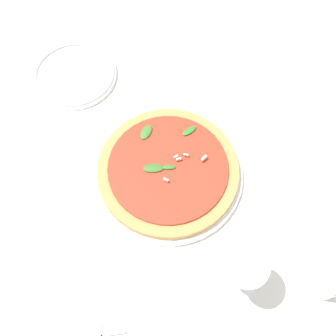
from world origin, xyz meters
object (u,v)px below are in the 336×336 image
side_plate_white (74,74)px  shaker_pepper (328,288)px  pizza_arugula_main (168,171)px  wine_glass (241,271)px

side_plate_white → shaker_pepper: (0.62, -0.30, 0.02)m
pizza_arugula_main → wine_glass: bearing=-42.4°
side_plate_white → shaker_pepper: size_ratio=2.88×
wine_glass → pizza_arugula_main: bearing=137.6°
side_plate_white → shaker_pepper: shaker_pepper is taller
pizza_arugula_main → side_plate_white: pizza_arugula_main is taller
pizza_arugula_main → shaker_pepper: 0.36m
pizza_arugula_main → side_plate_white: size_ratio=1.56×
wine_glass → side_plate_white: bearing=144.5°
pizza_arugula_main → shaker_pepper: bearing=-21.2°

